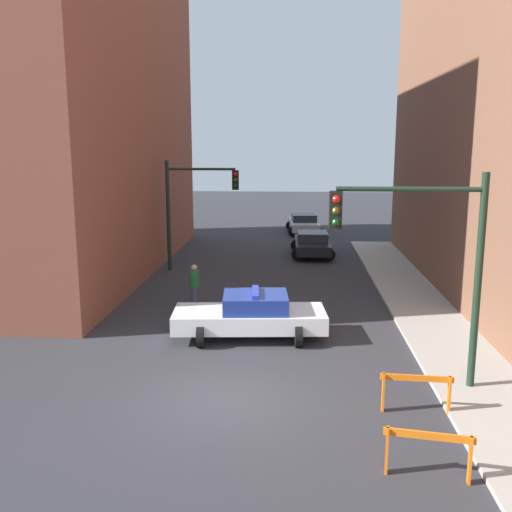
# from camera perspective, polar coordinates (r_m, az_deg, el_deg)

# --- Properties ---
(ground_plane) EXTENTS (120.00, 120.00, 0.00)m
(ground_plane) POSITION_cam_1_polar(r_m,az_deg,el_deg) (13.91, -2.92, -14.19)
(ground_plane) COLOR #2D2D33
(sidewalk_right) EXTENTS (2.40, 44.00, 0.12)m
(sidewalk_right) POSITION_cam_1_polar(r_m,az_deg,el_deg) (14.57, 22.85, -13.62)
(sidewalk_right) COLOR #9E998E
(sidewalk_right) RESTS_ON ground_plane
(building_corner_left) EXTENTS (14.00, 20.00, 16.63)m
(building_corner_left) POSITION_cam_1_polar(r_m,az_deg,el_deg) (29.83, -24.00, 14.77)
(building_corner_left) COLOR brown
(building_corner_left) RESTS_ON ground_plane
(traffic_light_near) EXTENTS (3.64, 0.35, 5.20)m
(traffic_light_near) POSITION_cam_1_polar(r_m,az_deg,el_deg) (14.02, 16.98, 0.72)
(traffic_light_near) COLOR black
(traffic_light_near) RESTS_ON sidewalk_right
(traffic_light_far) EXTENTS (3.44, 0.35, 5.20)m
(traffic_light_far) POSITION_cam_1_polar(r_m,az_deg,el_deg) (27.00, -6.52, 5.66)
(traffic_light_far) COLOR black
(traffic_light_far) RESTS_ON ground_plane
(police_car) EXTENTS (4.83, 2.60, 1.52)m
(police_car) POSITION_cam_1_polar(r_m,az_deg,el_deg) (17.79, -0.51, -5.93)
(police_car) COLOR white
(police_car) RESTS_ON ground_plane
(parked_car_near) EXTENTS (2.33, 4.33, 1.31)m
(parked_car_near) POSITION_cam_1_polar(r_m,az_deg,el_deg) (30.91, 5.64, 1.28)
(parked_car_near) COLOR black
(parked_car_near) RESTS_ON ground_plane
(parked_car_mid) EXTENTS (2.47, 4.42, 1.31)m
(parked_car_mid) POSITION_cam_1_polar(r_m,az_deg,el_deg) (38.73, 4.80, 3.29)
(parked_car_mid) COLOR silver
(parked_car_mid) RESTS_ON ground_plane
(pedestrian_crossing) EXTENTS (0.42, 0.42, 1.66)m
(pedestrian_crossing) POSITION_cam_1_polar(r_m,az_deg,el_deg) (20.91, -6.17, -3.00)
(pedestrian_crossing) COLOR #474C66
(pedestrian_crossing) RESTS_ON ground_plane
(barrier_mid) EXTENTS (1.59, 0.40, 0.90)m
(barrier_mid) POSITION_cam_1_polar(r_m,az_deg,el_deg) (11.21, 16.85, -17.79)
(barrier_mid) COLOR orange
(barrier_mid) RESTS_ON ground_plane
(barrier_back) EXTENTS (1.60, 0.25, 0.90)m
(barrier_back) POSITION_cam_1_polar(r_m,az_deg,el_deg) (13.53, 15.74, -12.50)
(barrier_back) COLOR orange
(barrier_back) RESTS_ON ground_plane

